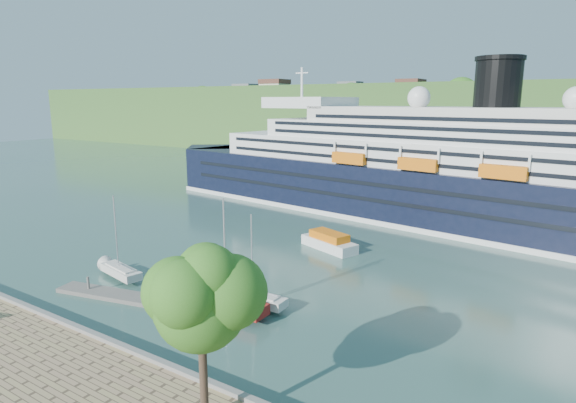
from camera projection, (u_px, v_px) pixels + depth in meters
The scene contains 10 objects.
ground at pixel (75, 337), 38.67m from camera, with size 400.00×400.00×0.00m, color #315850.
far_hillside at pixel (479, 122), 155.17m from camera, with size 400.00×50.00×24.00m, color #2C5321.
quay_coping at pixel (72, 325), 38.27m from camera, with size 220.00×0.50×0.30m, color slate.
cruise_ship at pixel (416, 142), 75.30m from camera, with size 109.98×16.01×24.70m, color black, non-canonical shape.
promenade_tree at pixel (202, 327), 26.06m from camera, with size 6.81×6.81×11.28m, color #316A1B, non-canonical shape.
floating_pontoon at pixel (141, 299), 45.57m from camera, with size 18.56×2.27×0.41m, color gray, non-canonical shape.
sailboat_white_near at pixel (119, 240), 50.39m from camera, with size 6.68×1.85×8.62m, color silver, non-canonical shape.
sailboat_red at pixel (230, 261), 41.72m from camera, with size 7.79×2.16×10.06m, color maroon, non-canonical shape.
sailboat_white_far at pixel (256, 264), 43.41m from camera, with size 6.48×1.80×8.37m, color silver, non-canonical shape.
tender_launch at pixel (329, 241), 61.53m from camera, with size 8.08×2.77×2.23m, color orange, non-canonical shape.
Camera 1 is at (33.77, -20.50, 18.65)m, focal length 30.00 mm.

